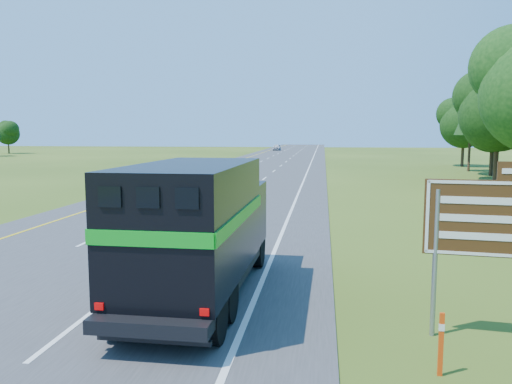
% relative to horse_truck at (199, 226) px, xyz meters
% --- Properties ---
extents(road, '(15.00, 260.00, 0.04)m').
position_rel_horse_truck_xyz_m(road, '(-4.09, 36.45, -1.88)').
color(road, '#38383A').
rests_on(road, ground).
extents(lane_markings, '(11.15, 260.00, 0.01)m').
position_rel_horse_truck_xyz_m(lane_markings, '(-4.09, 36.45, -1.85)').
color(lane_markings, yellow).
rests_on(lane_markings, road).
extents(horse_truck, '(2.61, 7.88, 3.47)m').
position_rel_horse_truck_xyz_m(horse_truck, '(0.00, 0.00, 0.00)').
color(horse_truck, black).
rests_on(horse_truck, road).
extents(white_suv, '(3.56, 6.82, 1.83)m').
position_rel_horse_truck_xyz_m(white_suv, '(-8.11, 32.16, -0.94)').
color(white_suv, silver).
rests_on(white_suv, road).
extents(far_car, '(1.79, 4.32, 1.46)m').
position_rel_horse_truck_xyz_m(far_car, '(-7.89, 106.28, -1.12)').
color(far_car, silver).
rests_on(far_car, road).
extents(exit_sign, '(2.16, 0.32, 3.68)m').
position_rel_horse_truck_xyz_m(exit_sign, '(6.26, -1.72, 0.49)').
color(exit_sign, gray).
rests_on(exit_sign, ground).
extents(delineator, '(0.09, 0.05, 1.15)m').
position_rel_horse_truck_xyz_m(delineator, '(5.16, -3.42, -1.28)').
color(delineator, '#EE3F0C').
rests_on(delineator, ground).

